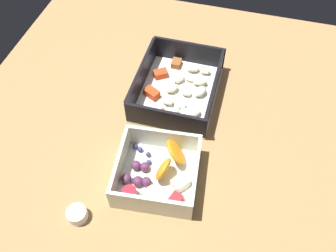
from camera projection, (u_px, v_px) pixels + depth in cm
name	position (u px, v px, depth cm)	size (l,w,h in cm)	color
table_surface	(167.00, 128.00, 68.53)	(80.00, 80.00, 2.00)	#9E7547
pasta_container	(177.00, 88.00, 71.18)	(19.70, 15.55, 5.70)	white
fruit_bowl	(158.00, 173.00, 59.34)	(14.61, 14.74, 5.52)	silver
paper_cup_liner	(77.00, 214.00, 55.89)	(3.22, 3.22, 2.06)	white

